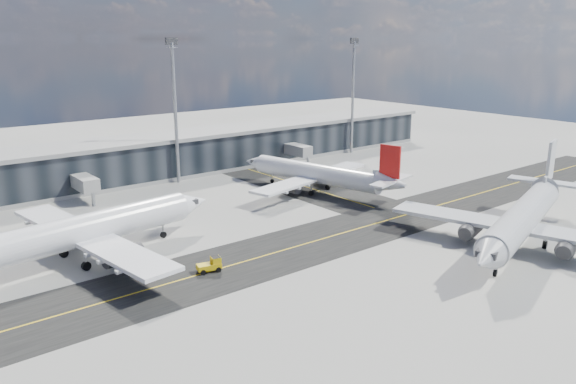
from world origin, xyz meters
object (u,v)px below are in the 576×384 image
(airliner_af, at_px, (75,233))
(baggage_tug, at_px, (211,264))
(service_van, at_px, (338,173))
(airliner_redtail, at_px, (318,174))
(airliner_near, at_px, (523,217))

(airliner_af, distance_m, baggage_tug, 18.59)
(airliner_af, distance_m, service_van, 62.05)
(baggage_tug, relative_size, service_van, 0.63)
(airliner_redtail, bearing_deg, service_van, 18.18)
(baggage_tug, bearing_deg, airliner_redtail, 132.02)
(airliner_redtail, bearing_deg, baggage_tug, -163.59)
(airliner_near, distance_m, baggage_tug, 44.33)
(airliner_near, distance_m, service_van, 47.73)
(airliner_near, relative_size, baggage_tug, 12.77)
(airliner_af, distance_m, airliner_redtail, 48.80)
(airliner_near, height_order, service_van, airliner_near)
(airliner_redtail, xyz_separation_m, baggage_tug, (-36.07, -20.09, -2.68))
(baggage_tug, xyz_separation_m, service_van, (48.13, 27.30, -0.23))
(baggage_tug, bearing_deg, service_van, 132.47)
(airliner_near, bearing_deg, baggage_tug, 46.77)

